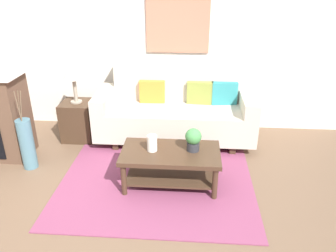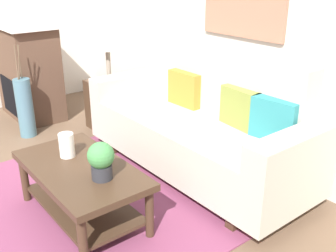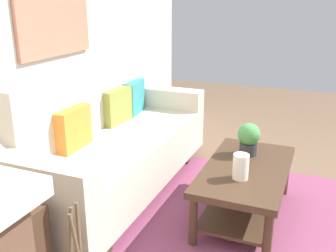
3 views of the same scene
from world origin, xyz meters
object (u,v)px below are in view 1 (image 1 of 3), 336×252
(throw_pillow_olive, at_px, (200,93))
(coffee_table, at_px, (171,160))
(couch, at_px, (175,111))
(floor_vase, at_px, (27,144))
(framed_painting, at_px, (178,22))
(side_table, at_px, (79,120))
(throw_pillow_teal, at_px, (224,93))
(potted_plant_tabletop, at_px, (193,139))
(tabletop_vase, at_px, (152,143))
(throw_pillow_orange, at_px, (152,91))
(table_lamp, at_px, (73,72))

(throw_pillow_olive, relative_size, coffee_table, 0.33)
(couch, height_order, throw_pillow_olive, couch)
(throw_pillow_olive, distance_m, floor_vase, 2.38)
(framed_painting, bearing_deg, side_table, -158.74)
(coffee_table, bearing_deg, throw_pillow_olive, 75.61)
(throw_pillow_teal, bearing_deg, throw_pillow_olive, 180.00)
(potted_plant_tabletop, relative_size, floor_vase, 0.41)
(throw_pillow_teal, distance_m, floor_vase, 2.69)
(tabletop_vase, height_order, floor_vase, floor_vase)
(throw_pillow_orange, bearing_deg, throw_pillow_teal, 0.00)
(throw_pillow_orange, height_order, throw_pillow_olive, same)
(tabletop_vase, xyz_separation_m, potted_plant_tabletop, (0.45, 0.04, 0.05))
(throw_pillow_teal, bearing_deg, framed_painting, 153.40)
(throw_pillow_teal, height_order, tabletop_vase, throw_pillow_teal)
(throw_pillow_teal, bearing_deg, tabletop_vase, -124.35)
(tabletop_vase, distance_m, floor_vase, 1.60)
(couch, distance_m, framed_painting, 1.26)
(throw_pillow_olive, bearing_deg, framed_painting, 134.96)
(throw_pillow_teal, relative_size, tabletop_vase, 1.97)
(couch, xyz_separation_m, throw_pillow_orange, (-0.34, 0.13, 0.25))
(couch, xyz_separation_m, table_lamp, (-1.40, -0.08, 0.56))
(coffee_table, height_order, potted_plant_tabletop, potted_plant_tabletop)
(coffee_table, xyz_separation_m, floor_vase, (-1.78, 0.24, 0.01))
(table_lamp, bearing_deg, floor_vase, -113.61)
(couch, xyz_separation_m, side_table, (-1.40, -0.08, -0.15))
(throw_pillow_teal, relative_size, floor_vase, 0.56)
(throw_pillow_orange, bearing_deg, coffee_table, -74.74)
(coffee_table, relative_size, side_table, 1.96)
(throw_pillow_olive, distance_m, tabletop_vase, 1.40)
(potted_plant_tabletop, xyz_separation_m, framed_painting, (-0.26, 1.59, 1.03))
(potted_plant_tabletop, bearing_deg, floor_vase, 174.45)
(tabletop_vase, relative_size, floor_vase, 0.28)
(throw_pillow_olive, relative_size, framed_painting, 0.40)
(potted_plant_tabletop, height_order, side_table, potted_plant_tabletop)
(couch, xyz_separation_m, floor_vase, (-1.77, -0.92, -0.11))
(floor_vase, bearing_deg, side_table, 66.39)
(throw_pillow_orange, relative_size, tabletop_vase, 1.97)
(throw_pillow_orange, bearing_deg, framed_painting, 45.04)
(tabletop_vase, height_order, side_table, tabletop_vase)
(throw_pillow_teal, xyz_separation_m, table_lamp, (-2.08, -0.20, 0.31))
(couch, height_order, potted_plant_tabletop, couch)
(couch, relative_size, framed_painting, 2.45)
(coffee_table, relative_size, framed_painting, 1.23)
(coffee_table, height_order, framed_painting, framed_painting)
(throw_pillow_orange, bearing_deg, table_lamp, -169.16)
(throw_pillow_orange, height_order, framed_painting, framed_painting)
(coffee_table, xyz_separation_m, side_table, (-1.41, 1.08, -0.03))
(table_lamp, bearing_deg, couch, 3.13)
(throw_pillow_olive, relative_size, throw_pillow_teal, 1.00)
(couch, height_order, table_lamp, table_lamp)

